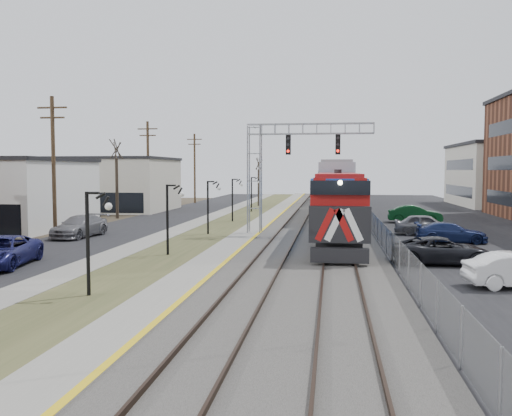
# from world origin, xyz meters

# --- Properties ---
(ground) EXTENTS (160.00, 160.00, 0.00)m
(ground) POSITION_xyz_m (0.00, 0.00, 0.00)
(ground) COLOR #473D2D
(ground) RESTS_ON ground
(street_west) EXTENTS (7.00, 120.00, 0.04)m
(street_west) POSITION_xyz_m (-11.50, 35.00, 0.02)
(street_west) COLOR black
(street_west) RESTS_ON ground
(sidewalk) EXTENTS (2.00, 120.00, 0.08)m
(sidewalk) POSITION_xyz_m (-7.00, 35.00, 0.04)
(sidewalk) COLOR gray
(sidewalk) RESTS_ON ground
(grass_median) EXTENTS (4.00, 120.00, 0.06)m
(grass_median) POSITION_xyz_m (-4.00, 35.00, 0.03)
(grass_median) COLOR #3F4525
(grass_median) RESTS_ON ground
(platform) EXTENTS (2.00, 120.00, 0.24)m
(platform) POSITION_xyz_m (-1.00, 35.00, 0.12)
(platform) COLOR gray
(platform) RESTS_ON ground
(ballast_bed) EXTENTS (8.00, 120.00, 0.20)m
(ballast_bed) POSITION_xyz_m (4.00, 35.00, 0.10)
(ballast_bed) COLOR #595651
(ballast_bed) RESTS_ON ground
(parking_lot) EXTENTS (16.00, 120.00, 0.04)m
(parking_lot) POSITION_xyz_m (16.00, 35.00, 0.02)
(parking_lot) COLOR black
(parking_lot) RESTS_ON ground
(platform_edge) EXTENTS (0.24, 120.00, 0.01)m
(platform_edge) POSITION_xyz_m (-0.12, 35.00, 0.24)
(platform_edge) COLOR gold
(platform_edge) RESTS_ON platform
(track_near) EXTENTS (1.58, 120.00, 0.15)m
(track_near) POSITION_xyz_m (2.00, 35.00, 0.28)
(track_near) COLOR #2D2119
(track_near) RESTS_ON ballast_bed
(track_far) EXTENTS (1.58, 120.00, 0.15)m
(track_far) POSITION_xyz_m (5.50, 35.00, 0.28)
(track_far) COLOR #2D2119
(track_far) RESTS_ON ballast_bed
(train) EXTENTS (3.00, 85.85, 5.33)m
(train) POSITION_xyz_m (5.50, 59.44, 2.92)
(train) COLOR #1547AB
(train) RESTS_ON ground
(signal_gantry) EXTENTS (9.00, 1.07, 8.15)m
(signal_gantry) POSITION_xyz_m (1.22, 27.99, 5.59)
(signal_gantry) COLOR gray
(signal_gantry) RESTS_ON ground
(lampposts) EXTENTS (0.14, 62.14, 4.00)m
(lampposts) POSITION_xyz_m (-4.00, 18.29, 2.00)
(lampposts) COLOR black
(lampposts) RESTS_ON ground
(utility_poles) EXTENTS (0.28, 80.28, 10.00)m
(utility_poles) POSITION_xyz_m (-14.50, 25.00, 5.00)
(utility_poles) COLOR #4C3823
(utility_poles) RESTS_ON ground
(fence) EXTENTS (0.04, 120.00, 1.60)m
(fence) POSITION_xyz_m (8.20, 35.00, 0.80)
(fence) COLOR gray
(fence) RESTS_ON ground
(bare_trees) EXTENTS (12.30, 42.30, 5.95)m
(bare_trees) POSITION_xyz_m (-12.66, 38.91, 2.70)
(bare_trees) COLOR #382D23
(bare_trees) RESTS_ON ground
(car_lot_c) EXTENTS (5.01, 2.38, 1.38)m
(car_lot_c) POSITION_xyz_m (10.72, 17.06, 0.69)
(car_lot_c) COLOR black
(car_lot_c) RESTS_ON ground
(car_lot_d) EXTENTS (4.60, 1.96, 1.32)m
(car_lot_d) POSITION_xyz_m (12.89, 25.59, 0.66)
(car_lot_d) COLOR navy
(car_lot_d) RESTS_ON ground
(car_lot_e) EXTENTS (4.71, 2.34, 1.54)m
(car_lot_e) POSITION_xyz_m (11.96, 29.62, 0.77)
(car_lot_e) COLOR slate
(car_lot_e) RESTS_ON ground
(car_lot_f) EXTENTS (4.89, 2.03, 1.57)m
(car_lot_f) POSITION_xyz_m (12.57, 39.07, 0.79)
(car_lot_f) COLOR #0B3A19
(car_lot_f) RESTS_ON ground
(car_street_a) EXTENTS (3.35, 5.75, 1.50)m
(car_street_a) POSITION_xyz_m (-11.05, 13.29, 0.75)
(car_street_a) COLOR navy
(car_street_a) RESTS_ON ground
(car_street_b) EXTENTS (2.72, 5.49, 1.53)m
(car_street_b) POSITION_xyz_m (-12.67, 25.04, 0.77)
(car_street_b) COLOR slate
(car_street_b) RESTS_ON ground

